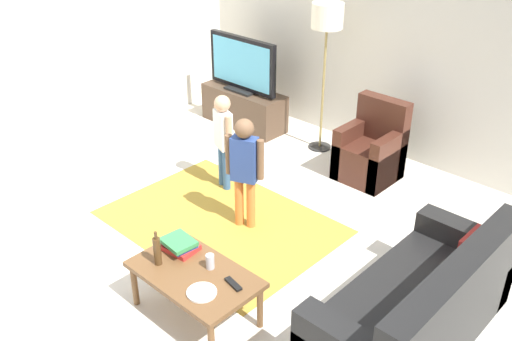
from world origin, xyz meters
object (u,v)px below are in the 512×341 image
soda_can (210,262)px  tv_remote (233,284)px  floor_lamp (327,24)px  tv_stand (244,108)px  tv (242,65)px  plate (202,292)px  bottle (157,251)px  armchair (372,153)px  child_near_tv (223,134)px  coffee_table (195,277)px  child_center (245,164)px  couch (422,312)px  book_stack (179,244)px

soda_can → tv_remote: bearing=-4.2°
floor_lamp → tv_stand: bearing=-172.6°
tv → plate: bearing=-49.8°
soda_can → bottle: bearing=-144.0°
armchair → floor_lamp: 1.53m
child_near_tv → coffee_table: bearing=-50.1°
child_near_tv → child_center: (0.69, -0.38, 0.04)m
tv → couch: size_ratio=0.61×
tv_stand → plate: 3.92m
couch → tv_remote: size_ratio=10.59×
armchair → child_near_tv: bearing=-128.5°
floor_lamp → child_center: 2.13m
child_near_tv → soda_can: size_ratio=8.86×
coffee_table → floor_lamp: bearing=110.3°
coffee_table → armchair: bearing=95.3°
child_center → plate: 1.54m
couch → coffee_table: couch is taller
floor_lamp → child_near_tv: (-0.17, -1.49, -0.90)m
tv_stand → tv_remote: (2.62, -2.78, 0.19)m
child_near_tv → coffee_table: 2.03m
soda_can → plate: 0.30m
child_near_tv → child_center: bearing=-29.0°
tv_stand → book_stack: (2.00, -2.77, 0.23)m
floor_lamp → child_near_tv: 1.75m
armchair → coffee_table: bearing=-84.7°
coffee_table → plate: (0.22, -0.12, 0.06)m
child_near_tv → plate: size_ratio=4.83×
child_center → floor_lamp: bearing=105.6°
child_near_tv → soda_can: child_near_tv is taller
book_stack → soda_can: (0.35, 0.01, 0.01)m
armchair → tv_remote: bearing=-78.0°
armchair → book_stack: armchair is taller
coffee_table → soda_can: 0.17m
tv_stand → floor_lamp: size_ratio=0.67×
child_near_tv → child_center: size_ratio=0.94×
floor_lamp → soda_can: bearing=-68.1°
floor_lamp → book_stack: (0.83, -2.92, -1.07)m
tv → child_center: tv is taller
tv_remote → soda_can: size_ratio=1.42×
tv → couch: (3.71, -1.92, -0.56)m
child_center → bottle: bearing=-76.0°
couch → book_stack: size_ratio=6.06×
book_stack → armchair: bearing=89.3°
tv_stand → child_center: bearing=-45.3°
couch → floor_lamp: 3.52m
couch → child_near_tv: 2.79m
tv → plate: size_ratio=5.00×
coffee_table → child_center: bearing=117.3°
tv → child_near_tv: (1.01, -1.31, -0.21)m
bottle → tv_remote: (0.60, 0.22, -0.11)m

